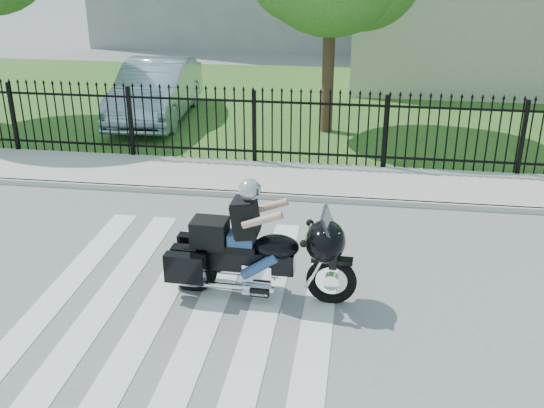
# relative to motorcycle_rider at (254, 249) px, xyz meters

# --- Properties ---
(ground) EXTENTS (120.00, 120.00, 0.00)m
(ground) POSITION_rel_motorcycle_rider_xyz_m (-0.99, -0.20, -0.79)
(ground) COLOR slate
(ground) RESTS_ON ground
(crosswalk) EXTENTS (5.00, 5.50, 0.01)m
(crosswalk) POSITION_rel_motorcycle_rider_xyz_m (-0.99, -0.20, -0.79)
(crosswalk) COLOR silver
(crosswalk) RESTS_ON ground
(sidewalk) EXTENTS (40.00, 2.00, 0.12)m
(sidewalk) POSITION_rel_motorcycle_rider_xyz_m (-0.99, 4.80, -0.73)
(sidewalk) COLOR #ADAAA3
(sidewalk) RESTS_ON ground
(curb) EXTENTS (40.00, 0.12, 0.12)m
(curb) POSITION_rel_motorcycle_rider_xyz_m (-0.99, 3.80, -0.73)
(curb) COLOR #ADAAA3
(curb) RESTS_ON ground
(grass_strip) EXTENTS (40.00, 12.00, 0.02)m
(grass_strip) POSITION_rel_motorcycle_rider_xyz_m (-0.99, 11.80, -0.78)
(grass_strip) COLOR #26581E
(grass_strip) RESTS_ON ground
(iron_fence) EXTENTS (26.00, 0.04, 1.80)m
(iron_fence) POSITION_rel_motorcycle_rider_xyz_m (-0.99, 5.80, 0.11)
(iron_fence) COLOR black
(iron_fence) RESTS_ON ground
(building_low) EXTENTS (10.00, 6.00, 3.50)m
(building_low) POSITION_rel_motorcycle_rider_xyz_m (6.01, 15.80, 0.96)
(building_low) COLOR beige
(building_low) RESTS_ON ground
(motorcycle_rider) EXTENTS (2.93, 0.91, 1.94)m
(motorcycle_rider) POSITION_rel_motorcycle_rider_xyz_m (0.00, 0.00, 0.00)
(motorcycle_rider) COLOR black
(motorcycle_rider) RESTS_ON ground
(parked_car) EXTENTS (2.09, 5.21, 1.68)m
(parked_car) POSITION_rel_motorcycle_rider_xyz_m (-4.53, 9.37, 0.07)
(parked_car) COLOR #92A3B8
(parked_car) RESTS_ON grass_strip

